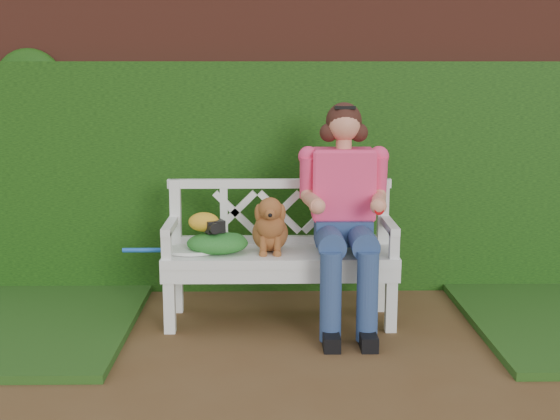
{
  "coord_description": "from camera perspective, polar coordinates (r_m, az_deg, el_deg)",
  "views": [
    {
      "loc": [
        -0.22,
        -3.83,
        1.63
      ],
      "look_at": [
        -0.15,
        0.91,
        0.75
      ],
      "focal_mm": 48.0,
      "sensor_mm": 36.0,
      "label": 1
    }
  ],
  "objects": [
    {
      "name": "dog",
      "position": [
        4.81,
        -0.76,
        -1.02
      ],
      "size": [
        0.25,
        0.34,
        0.38
      ],
      "primitive_type": null,
      "rotation": [
        0.0,
        0.0,
        0.0
      ],
      "color": "brown",
      "rests_on": "garden_bench"
    },
    {
      "name": "camera_item",
      "position": [
        4.81,
        -5.0,
        -1.25
      ],
      "size": [
        0.14,
        0.13,
        0.08
      ],
      "primitive_type": "cube",
      "rotation": [
        0.0,
        0.0,
        0.43
      ],
      "color": "black",
      "rests_on": "green_bag"
    },
    {
      "name": "brick_wall",
      "position": [
        5.76,
        1.3,
        5.24
      ],
      "size": [
        10.0,
        0.3,
        2.2
      ],
      "primitive_type": "cube",
      "color": "brown",
      "rests_on": "ground"
    },
    {
      "name": "ground",
      "position": [
        4.17,
        2.26,
        -12.5
      ],
      "size": [
        60.0,
        60.0,
        0.0
      ],
      "primitive_type": "plane",
      "color": "brown"
    },
    {
      "name": "garden_bench",
      "position": [
        4.94,
        0.0,
        -5.82
      ],
      "size": [
        1.58,
        0.61,
        0.48
      ],
      "primitive_type": null,
      "rotation": [
        0.0,
        0.0,
        -0.01
      ],
      "color": "white",
      "rests_on": "ground"
    },
    {
      "name": "baseball_glove",
      "position": [
        4.84,
        -5.82,
        -0.91
      ],
      "size": [
        0.23,
        0.2,
        0.13
      ],
      "primitive_type": "ellipsoid",
      "rotation": [
        0.0,
        0.0,
        0.31
      ],
      "color": "gold",
      "rests_on": "green_bag"
    },
    {
      "name": "seated_woman",
      "position": [
        4.84,
        4.86,
        -0.43
      ],
      "size": [
        0.81,
        0.94,
        1.43
      ],
      "primitive_type": null,
      "rotation": [
        0.0,
        0.0,
        -0.29
      ],
      "color": "#DC4672",
      "rests_on": "ground"
    },
    {
      "name": "tennis_racket",
      "position": [
        4.87,
        -7.1,
        -3.04
      ],
      "size": [
        0.67,
        0.36,
        0.03
      ],
      "primitive_type": null,
      "rotation": [
        0.0,
        0.0,
        -0.14
      ],
      "color": "silver",
      "rests_on": "garden_bench"
    },
    {
      "name": "green_bag",
      "position": [
        4.83,
        -4.79,
        -2.48
      ],
      "size": [
        0.42,
        0.33,
        0.13
      ],
      "primitive_type": null,
      "rotation": [
        0.0,
        0.0,
        -0.08
      ],
      "color": "#246F25",
      "rests_on": "garden_bench"
    },
    {
      "name": "ivy_hedge",
      "position": [
        5.57,
        1.38,
        2.47
      ],
      "size": [
        10.0,
        0.18,
        1.7
      ],
      "primitive_type": "cube",
      "color": "#296313",
      "rests_on": "ground"
    }
  ]
}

